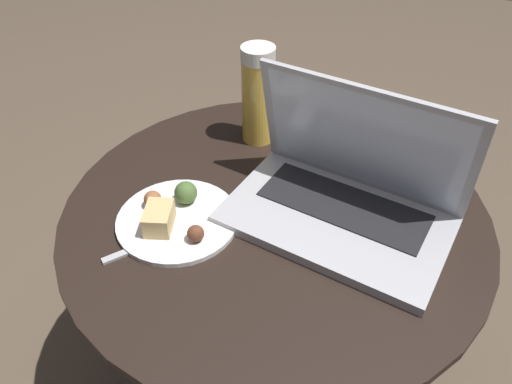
{
  "coord_description": "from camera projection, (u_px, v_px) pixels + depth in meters",
  "views": [
    {
      "loc": [
        0.14,
        -0.63,
        1.16
      ],
      "look_at": [
        -0.02,
        -0.05,
        0.64
      ],
      "focal_mm": 35.0,
      "sensor_mm": 36.0,
      "label": 1
    }
  ],
  "objects": [
    {
      "name": "fork",
      "position": [
        163.0,
        238.0,
        0.82
      ],
      "size": [
        0.13,
        0.14,
        0.0
      ],
      "color": "#B2B2B7",
      "rests_on": "table"
    },
    {
      "name": "table",
      "position": [
        273.0,
        253.0,
        0.95
      ],
      "size": [
        0.75,
        0.75,
        0.57
      ],
      "color": "black",
      "rests_on": "ground_plane"
    },
    {
      "name": "laptop",
      "position": [
        345.0,
        193.0,
        0.83
      ],
      "size": [
        0.41,
        0.31,
        0.23
      ],
      "color": "#B2B2B7",
      "rests_on": "table"
    },
    {
      "name": "snack_plate",
      "position": [
        175.0,
        216.0,
        0.84
      ],
      "size": [
        0.21,
        0.21,
        0.05
      ],
      "color": "white",
      "rests_on": "table"
    },
    {
      "name": "beer_glass",
      "position": [
        258.0,
        95.0,
        0.98
      ],
      "size": [
        0.07,
        0.07,
        0.2
      ],
      "color": "gold",
      "rests_on": "table"
    },
    {
      "name": "ground_plane",
      "position": [
        269.0,
        378.0,
        1.25
      ],
      "size": [
        6.0,
        6.0,
        0.0
      ],
      "primitive_type": "plane",
      "color": "brown"
    }
  ]
}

